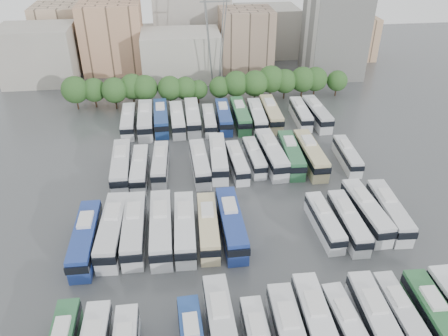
{
  "coord_description": "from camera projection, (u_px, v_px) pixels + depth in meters",
  "views": [
    {
      "loc": [
        -8.47,
        -52.86,
        40.51
      ],
      "look_at": [
        -1.1,
        7.75,
        3.0
      ],
      "focal_mm": 35.0,
      "sensor_mm": 36.0,
      "label": 1
    }
  ],
  "objects": [
    {
      "name": "ground",
      "position": [
        237.0,
        210.0,
        66.78
      ],
      "size": [
        220.0,
        220.0,
        0.0
      ],
      "primitive_type": "plane",
      "color": "#424447",
      "rests_on": "ground"
    },
    {
      "name": "tree_line",
      "position": [
        209.0,
        85.0,
        100.09
      ],
      "size": [
        66.15,
        7.8,
        8.04
      ],
      "color": "black",
      "rests_on": "ground"
    },
    {
      "name": "city_buildings",
      "position": [
        174.0,
        36.0,
        122.68
      ],
      "size": [
        102.0,
        35.0,
        20.0
      ],
      "color": "#9E998E",
      "rests_on": "ground"
    },
    {
      "name": "apartment_tower",
      "position": [
        335.0,
        25.0,
        112.53
      ],
      "size": [
        14.0,
        14.0,
        26.0
      ],
      "primitive_type": "cube",
      "color": "silver",
      "rests_on": "ground"
    },
    {
      "name": "electricity_pylon",
      "position": [
        215.0,
        13.0,
        99.51
      ],
      "size": [
        9.0,
        6.91,
        33.83
      ],
      "color": "slate",
      "rests_on": "ground"
    },
    {
      "name": "bus_r0_s5",
      "position": [
        222.0,
        328.0,
        46.06
      ],
      "size": [
        3.11,
        12.8,
        3.99
      ],
      "rotation": [
        0.0,
        0.0,
        0.03
      ],
      "color": "silver",
      "rests_on": "ground"
    },
    {
      "name": "bus_r0_s8",
      "position": [
        317.0,
        327.0,
        46.18
      ],
      "size": [
        3.1,
        12.91,
        4.03
      ],
      "rotation": [
        0.0,
        0.0,
        -0.02
      ],
      "color": "white",
      "rests_on": "ground"
    },
    {
      "name": "bus_r0_s9",
      "position": [
        348.0,
        329.0,
        46.27
      ],
      "size": [
        2.94,
        11.06,
        3.44
      ],
      "rotation": [
        0.0,
        0.0,
        0.05
      ],
      "color": "white",
      "rests_on": "ground"
    },
    {
      "name": "bus_r0_s10",
      "position": [
        377.0,
        324.0,
        46.52
      ],
      "size": [
        3.12,
        12.76,
        3.98
      ],
      "rotation": [
        0.0,
        0.0,
        -0.03
      ],
      "color": "silver",
      "rests_on": "ground"
    },
    {
      "name": "bus_r0_s11",
      "position": [
        401.0,
        316.0,
        47.73
      ],
      "size": [
        2.45,
        11.05,
        3.46
      ],
      "rotation": [
        0.0,
        0.0,
        0.0
      ],
      "color": "silver",
      "rests_on": "ground"
    },
    {
      "name": "bus_r0_s12",
      "position": [
        437.0,
        321.0,
        46.96
      ],
      "size": [
        3.11,
        12.52,
        3.9
      ],
      "rotation": [
        0.0,
        0.0,
        -0.03
      ],
      "color": "#2C6739",
      "rests_on": "ground"
    },
    {
      "name": "bus_r1_s0",
      "position": [
        86.0,
        238.0,
        58.26
      ],
      "size": [
        2.96,
        13.13,
        4.11
      ],
      "rotation": [
        0.0,
        0.0,
        -0.01
      ],
      "color": "navy",
      "rests_on": "ground"
    },
    {
      "name": "bus_r1_s1",
      "position": [
        112.0,
        230.0,
        59.65
      ],
      "size": [
        3.6,
        13.56,
        4.21
      ],
      "rotation": [
        0.0,
        0.0,
        -0.05
      ],
      "color": "silver",
      "rests_on": "ground"
    },
    {
      "name": "bus_r1_s2",
      "position": [
        134.0,
        228.0,
        59.98
      ],
      "size": [
        2.92,
        13.23,
        4.15
      ],
      "rotation": [
        0.0,
        0.0,
        -0.0
      ],
      "color": "silver",
      "rests_on": "ground"
    },
    {
      "name": "bus_r1_s3",
      "position": [
        161.0,
        227.0,
        60.04
      ],
      "size": [
        2.98,
        13.6,
        4.26
      ],
      "rotation": [
        0.0,
        0.0,
        0.0
      ],
      "color": "silver",
      "rests_on": "ground"
    },
    {
      "name": "bus_r1_s4",
      "position": [
        185.0,
        227.0,
        60.23
      ],
      "size": [
        3.16,
        13.01,
        4.06
      ],
      "rotation": [
        0.0,
        0.0,
        -0.03
      ],
      "color": "silver",
      "rests_on": "ground"
    },
    {
      "name": "bus_r1_s5",
      "position": [
        208.0,
        226.0,
        60.59
      ],
      "size": [
        3.08,
        12.35,
        3.85
      ],
      "rotation": [
        0.0,
        0.0,
        -0.03
      ],
      "color": "beige",
      "rests_on": "ground"
    },
    {
      "name": "bus_r1_s6",
      "position": [
        231.0,
        223.0,
        60.9
      ],
      "size": [
        3.11,
        13.43,
        4.2
      ],
      "rotation": [
        0.0,
        0.0,
        0.01
      ],
      "color": "navy",
      "rests_on": "ground"
    },
    {
      "name": "bus_r1_s10",
      "position": [
        324.0,
        221.0,
        61.82
      ],
      "size": [
        2.79,
        11.13,
        3.47
      ],
      "rotation": [
        0.0,
        0.0,
        0.03
      ],
      "color": "silver",
      "rests_on": "ground"
    },
    {
      "name": "bus_r1_s11",
      "position": [
        348.0,
        221.0,
        61.64
      ],
      "size": [
        2.61,
        11.76,
        3.69
      ],
      "rotation": [
        0.0,
        0.0,
        -0.0
      ],
      "color": "silver",
      "rests_on": "ground"
    },
    {
      "name": "bus_r1_s12",
      "position": [
        366.0,
        211.0,
        63.48
      ],
      "size": [
        3.31,
        12.78,
        3.98
      ],
      "rotation": [
        0.0,
        0.0,
        0.04
      ],
      "color": "silver",
      "rests_on": "ground"
    },
    {
      "name": "bus_r1_s13",
      "position": [
        389.0,
        211.0,
        63.55
      ],
      "size": [
        3.33,
        12.5,
        3.89
      ],
      "rotation": [
        0.0,
        0.0,
        -0.05
      ],
      "color": "silver",
      "rests_on": "ground"
    },
    {
      "name": "bus_r2_s1",
      "position": [
        121.0,
        166.0,
        74.08
      ],
      "size": [
        3.32,
        13.54,
        4.22
      ],
      "rotation": [
        0.0,
        0.0,
        0.03
      ],
      "color": "silver",
      "rests_on": "ground"
    },
    {
      "name": "bus_r2_s2",
      "position": [
        140.0,
        168.0,
        73.84
      ],
      "size": [
        2.79,
        11.86,
        3.71
      ],
      "rotation": [
        0.0,
        0.0,
        -0.02
      ],
      "color": "silver",
      "rests_on": "ground"
    },
    {
      "name": "bus_r2_s3",
      "position": [
        160.0,
        164.0,
        75.2
      ],
      "size": [
        3.1,
        11.73,
        3.65
      ],
      "rotation": [
        0.0,
        0.0,
        -0.05
      ],
      "color": "silver",
      "rests_on": "ground"
    },
    {
      "name": "bus_r2_s5",
      "position": [
        200.0,
        163.0,
        75.25
      ],
      "size": [
        3.03,
        12.26,
        3.82
      ],
      "rotation": [
        0.0,
        0.0,
        0.03
      ],
      "color": "silver",
      "rests_on": "ground"
    },
    {
      "name": "bus_r2_s6",
      "position": [
        218.0,
        157.0,
        76.64
      ],
      "size": [
        3.44,
        13.07,
        4.06
      ],
      "rotation": [
        0.0,
        0.0,
        -0.05
      ],
      "color": "silver",
      "rests_on": "ground"
    },
    {
      "name": "bus_r2_s7",
      "position": [
        237.0,
        162.0,
        75.88
      ],
      "size": [
        2.91,
        11.2,
        3.48
      ],
      "rotation": [
        0.0,
        0.0,
        0.04
      ],
      "color": "silver",
      "rests_on": "ground"
    },
    {
      "name": "bus_r2_s8",
      "position": [
        254.0,
        157.0,
        77.44
      ],
      "size": [
        2.74,
        10.89,
        3.39
      ],
      "rotation": [
        0.0,
        0.0,
        0.04
      ],
      "color": "silver",
      "rests_on": "ground"
    },
    {
      "name": "bus_r2_s9",
      "position": [
        271.0,
        153.0,
        77.61
      ],
      "size": [
        3.66,
        13.73,
        4.27
      ],
      "rotation": [
        0.0,
        0.0,
        0.05
      ],
      "color": "silver",
      "rests_on": "ground"
    },
    {
      "name": "bus_r2_s10",
      "position": [
        291.0,
        154.0,
        77.69
      ],
      "size": [
        3.38,
        12.9,
        4.01
      ],
      "rotation": [
        0.0,
        0.0,
        -0.05
      ],
      "color": "#2C663F",
      "rests_on": "ground"
    },
    {
      "name": "bus_r2_s11",
      "position": [
        310.0,
        154.0,
        77.49
      ],
      "size": [
        3.03,
        13.45,
        4.21
      ],
      "rotation": [
        0.0,
        0.0,
        0.01
      ],
      "color": "#C7BB89",
      "rests_on": "ground"
    },
    {
      "name": "bus_r2_s13",
      "position": [
        347.0,
        155.0,
        77.95
      ],
      "size": [
        2.94,
        11.0,
        3.42
      ],
      "rotation": [
        0.0,
        0.0,
        -0.05
      ],
      "color": "silver",
      "rests_on": "ground"
    },
    {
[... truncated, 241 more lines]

